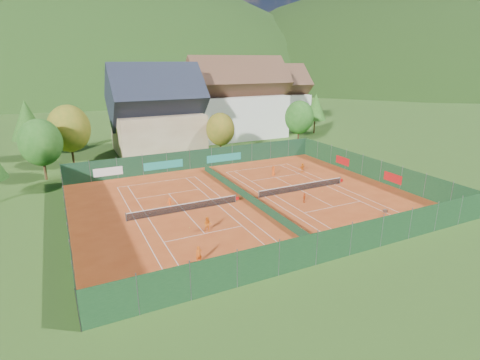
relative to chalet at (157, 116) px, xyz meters
name	(u,v)px	position (x,y,z in m)	size (l,w,h in m)	color
ground	(247,200)	(3.00, -30.00, -6.64)	(600.00, 600.00, 0.00)	#2D541A
clay_pad	(247,200)	(3.00, -30.00, -6.62)	(40.00, 32.00, 0.01)	#B3431A
court_markings_left	(184,211)	(-5.00, -30.00, -6.61)	(11.03, 23.83, 0.00)	white
court_markings_right	(301,190)	(11.00, -30.00, -6.61)	(11.03, 23.83, 0.00)	white
tennis_net_left	(186,207)	(-4.85, -30.00, -6.12)	(13.30, 0.10, 1.02)	#59595B
tennis_net_right	(303,187)	(11.15, -30.00, -6.12)	(13.30, 0.10, 1.02)	#59595B
court_divider	(247,196)	(3.00, -30.00, -6.12)	(0.03, 28.80, 1.00)	#14371F
fence_north	(198,159)	(2.54, -14.01, -5.16)	(40.00, 0.10, 3.00)	#12341E
fence_south	(334,244)	(3.00, -46.00, -5.12)	(40.00, 0.04, 3.00)	#14371A
fence_west	(67,218)	(-17.00, -30.00, -5.12)	(0.04, 32.00, 3.00)	#12331A
fence_east	(371,168)	(23.00, -29.95, -5.14)	(0.09, 32.00, 3.00)	#153B1C
chalet	(157,116)	(0.00, 0.00, 0.00)	(16.20, 12.00, 16.00)	beige
hotel_block_a	(237,103)	(19.00, 6.00, 0.76)	(21.60, 11.00, 17.25)	silver
hotel_block_b	(273,100)	(33.00, 14.00, -0.01)	(17.28, 10.00, 15.50)	silver
tree_west_front	(41,142)	(-19.00, -10.00, -1.23)	(5.72, 5.72, 8.69)	#4E351B
tree_west_mid	(69,129)	(-15.00, -4.00, -0.56)	(6.44, 6.44, 9.78)	#452C18
tree_west_back	(27,120)	(-21.00, 4.00, 0.11)	(5.60, 5.60, 10.00)	#49331A
tree_center	(220,129)	(9.00, -8.00, -1.91)	(5.01, 5.01, 7.60)	#462E19
tree_east_front	(299,117)	(27.00, -6.00, -1.23)	(5.72, 5.72, 8.69)	#432B18
tree_east_mid	(315,107)	(37.00, 2.00, -0.56)	(5.04, 5.04, 9.00)	#422517
tree_east_back	(268,102)	(29.00, 10.00, 0.12)	(7.15, 7.15, 10.86)	#49311A
mountain_backdrop	(134,141)	(31.54, 203.48, -46.26)	(820.00, 530.00, 242.00)	#173210
ball_hopper	(385,211)	(14.37, -40.90, -6.07)	(0.34, 0.34, 0.80)	slate
loose_ball_0	(189,228)	(-5.93, -34.49, -6.59)	(0.07, 0.07, 0.07)	#CCD833
loose_ball_1	(326,224)	(7.03, -39.95, -6.59)	(0.07, 0.07, 0.07)	#CCD833
loose_ball_2	(255,192)	(5.31, -27.84, -6.59)	(0.07, 0.07, 0.07)	#CCD833
loose_ball_3	(179,186)	(-2.90, -21.20, -6.59)	(0.07, 0.07, 0.07)	#CCD833
loose_ball_4	(322,191)	(13.22, -31.49, -6.59)	(0.07, 0.07, 0.07)	#CCD833
player_left_near	(199,255)	(-7.42, -41.36, -5.85)	(0.57, 0.37, 1.55)	#CB5212
player_left_mid	(208,224)	(-4.56, -36.08, -5.84)	(0.76, 0.59, 1.57)	orange
player_left_far	(170,203)	(-6.15, -28.30, -5.99)	(0.82, 0.47, 1.27)	#E54F14
player_right_near	(304,198)	(8.74, -33.73, -6.01)	(0.72, 0.30, 1.23)	#CA4212
player_right_far_a	(273,171)	(11.15, -22.61, -5.90)	(0.71, 0.46, 1.45)	#DB5013
player_right_far_b	(302,168)	(15.99, -23.09, -5.91)	(1.32, 0.42, 1.43)	orange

